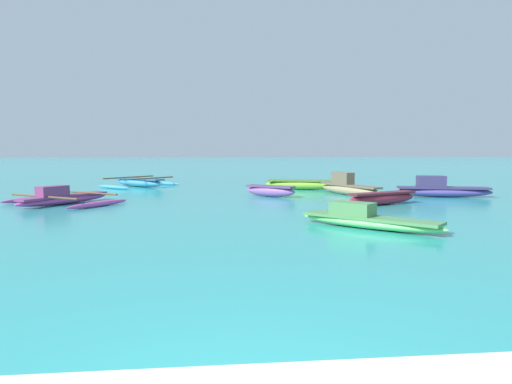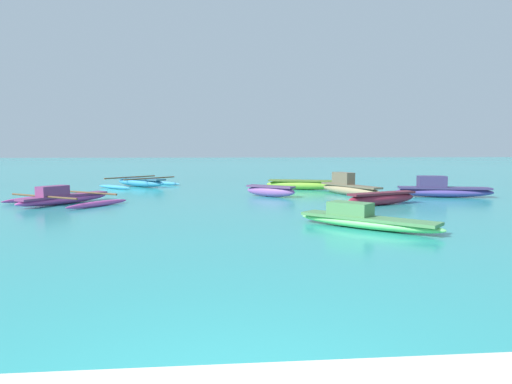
{
  "view_description": "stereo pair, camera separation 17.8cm",
  "coord_description": "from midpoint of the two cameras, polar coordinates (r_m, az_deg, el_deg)",
  "views": [
    {
      "loc": [
        -0.25,
        -2.91,
        2.03
      ],
      "look_at": [
        1.69,
        16.27,
        0.25
      ],
      "focal_mm": 32.0,
      "sensor_mm": 36.0,
      "label": 1
    },
    {
      "loc": [
        -0.07,
        -2.93,
        2.03
      ],
      "look_at": [
        1.69,
        16.27,
        0.25
      ],
      "focal_mm": 32.0,
      "sensor_mm": 36.0,
      "label": 2
    }
  ],
  "objects": [
    {
      "name": "moored_boat_2",
      "position": [
        23.55,
        6.31,
        0.97
      ],
      "size": [
        4.0,
        2.01,
        0.49
      ],
      "rotation": [
        0.0,
        0.0,
        -0.35
      ],
      "color": "#87BE37",
      "rests_on": "ground_plane"
    },
    {
      "name": "moored_boat_6",
      "position": [
        21.3,
        22.4,
        0.28
      ],
      "size": [
        4.17,
        1.78,
        0.91
      ],
      "rotation": [
        0.0,
        0.0,
        -0.24
      ],
      "color": "#554497",
      "rests_on": "ground_plane"
    },
    {
      "name": "moored_boat_3",
      "position": [
        12.22,
        13.78,
        -3.35
      ],
      "size": [
        3.34,
        3.29,
        0.65
      ],
      "rotation": [
        0.0,
        0.0,
        -0.77
      ],
      "color": "#78E578",
      "rests_on": "ground_plane"
    },
    {
      "name": "moored_boat_7",
      "position": [
        19.84,
        2.09,
        0.18
      ],
      "size": [
        2.22,
        1.87,
        0.49
      ],
      "rotation": [
        0.0,
        0.0,
        -0.65
      ],
      "color": "#9058A5",
      "rests_on": "ground_plane"
    },
    {
      "name": "moored_boat_5",
      "position": [
        20.97,
        11.76,
        0.58
      ],
      "size": [
        2.0,
        3.89,
        1.01
      ],
      "rotation": [
        0.0,
        0.0,
        -1.18
      ],
      "color": "tan",
      "rests_on": "ground_plane"
    },
    {
      "name": "moored_boat_4",
      "position": [
        18.62,
        -22.73,
        -0.68
      ],
      "size": [
        4.68,
        4.41,
        0.71
      ],
      "rotation": [
        0.0,
        0.0,
        0.97
      ],
      "color": "#CB4BA7",
      "rests_on": "ground_plane"
    },
    {
      "name": "moored_boat_1",
      "position": [
        26.06,
        -14.06,
        1.2
      ],
      "size": [
        4.4,
        4.46,
        0.53
      ],
      "rotation": [
        0.0,
        0.0,
        -0.74
      ],
      "color": "#3C97C8",
      "rests_on": "ground_plane"
    },
    {
      "name": "moored_boat_0",
      "position": [
        17.51,
        15.76,
        -0.72
      ],
      "size": [
        3.13,
        1.77,
        0.47
      ],
      "rotation": [
        0.0,
        0.0,
        0.41
      ],
      "color": "maroon",
      "rests_on": "ground_plane"
    }
  ]
}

